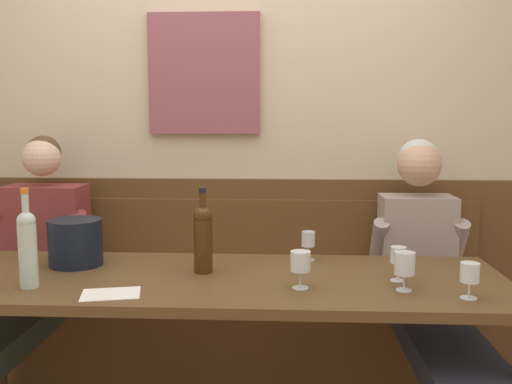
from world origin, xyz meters
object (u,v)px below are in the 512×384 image
object	(u,v)px
wine_glass_center_front	(398,257)
wine_glass_near_bucket	(308,240)
wall_bench	(232,326)
ice_bucket	(76,242)
wine_glass_mid_right	(404,265)
person_center_left_seat	(19,279)
dining_table	(216,295)
wine_bottle_green_tall	(27,246)
wine_glass_right_end	(300,263)
wine_glass_mid_left	(470,275)
wine_bottle_amber_mid	(203,237)
person_center_right_seat	(431,280)

from	to	relation	value
wine_glass_center_front	wine_glass_near_bucket	distance (m)	0.46
wall_bench	ice_bucket	xyz separation A→B (m)	(-0.63, -0.53, 0.57)
wine_glass_mid_right	person_center_left_seat	bearing A→B (deg)	164.30
wine_glass_center_front	wall_bench	bearing A→B (deg)	136.05
dining_table	ice_bucket	size ratio (longest dim) A/B	10.15
ice_bucket	wine_glass_near_bucket	size ratio (longest dim) A/B	1.75
wine_glass_mid_right	wine_glass_near_bucket	size ratio (longest dim) A/B	1.11
wine_glass_near_bucket	wine_bottle_green_tall	bearing A→B (deg)	-156.49
dining_table	wine_glass_right_end	bearing A→B (deg)	-22.85
person_center_left_seat	wine_glass_center_front	bearing A→B (deg)	-11.81
dining_table	wine_glass_mid_left	world-z (taller)	wine_glass_mid_left
wine_glass_mid_right	wine_glass_right_end	xyz separation A→B (m)	(-0.38, 0.01, 0.00)
wine_glass_near_bucket	wine_glass_mid_left	bearing A→B (deg)	-43.10
wine_glass_right_end	ice_bucket	bearing A→B (deg)	163.37
wine_bottle_amber_mid	wine_glass_center_front	distance (m)	0.79
person_center_right_seat	wine_glass_near_bucket	world-z (taller)	person_center_right_seat
dining_table	ice_bucket	xyz separation A→B (m)	(-0.63, 0.15, 0.18)
wine_glass_mid_left	wine_glass_right_end	world-z (taller)	wine_glass_right_end
wine_glass_near_bucket	ice_bucket	bearing A→B (deg)	-172.34
wine_glass_right_end	person_center_left_seat	bearing A→B (deg)	160.27
person_center_right_seat	wine_bottle_amber_mid	size ratio (longest dim) A/B	3.61
wine_glass_center_front	wine_glass_mid_left	world-z (taller)	wine_glass_center_front
wine_bottle_green_tall	person_center_right_seat	bearing A→B (deg)	17.84
person_center_right_seat	dining_table	bearing A→B (deg)	-160.06
wine_bottle_amber_mid	wine_glass_near_bucket	bearing A→B (deg)	26.82
person_center_left_seat	wine_glass_mid_left	xyz separation A→B (m)	(1.92, -0.56, 0.21)
wall_bench	wine_glass_mid_left	world-z (taller)	wall_bench
wine_glass_near_bucket	wine_glass_mid_right	bearing A→B (deg)	-51.87
dining_table	wine_glass_mid_left	size ratio (longest dim) A/B	17.96
wine_glass_right_end	dining_table	bearing A→B (deg)	157.15
wine_bottle_amber_mid	wine_glass_right_end	bearing A→B (deg)	-27.00
wine_glass_right_end	wine_glass_center_front	bearing A→B (deg)	16.94
wall_bench	wine_glass_mid_left	xyz separation A→B (m)	(0.94, -0.91, 0.55)
wall_bench	wine_bottle_green_tall	world-z (taller)	wine_bottle_green_tall
wall_bench	wine_glass_center_front	distance (m)	1.15
dining_table	wine_bottle_green_tall	bearing A→B (deg)	-165.13
ice_bucket	wine_glass_mid_right	world-z (taller)	ice_bucket
wall_bench	wine_bottle_green_tall	bearing A→B (deg)	-128.81
person_center_right_seat	wine_bottle_green_tall	size ratio (longest dim) A/B	3.37
person_center_left_seat	wine_glass_center_front	xyz separation A→B (m)	(1.71, -0.36, 0.22)
wine_bottle_green_tall	wine_glass_mid_left	world-z (taller)	wine_bottle_green_tall
wall_bench	wine_glass_mid_left	size ratio (longest dim) A/B	20.25
wall_bench	wine_bottle_amber_mid	bearing A→B (deg)	-95.50
wine_glass_right_end	wine_bottle_green_tall	bearing A→B (deg)	-177.75
ice_bucket	wall_bench	bearing A→B (deg)	39.78
wine_bottle_green_tall	wine_glass_near_bucket	bearing A→B (deg)	23.51
wall_bench	wine_glass_near_bucket	bearing A→B (deg)	-45.39
person_center_left_seat	wine_glass_center_front	world-z (taller)	person_center_left_seat
dining_table	person_center_right_seat	world-z (taller)	person_center_right_seat
wall_bench	wine_glass_near_bucket	distance (m)	0.78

